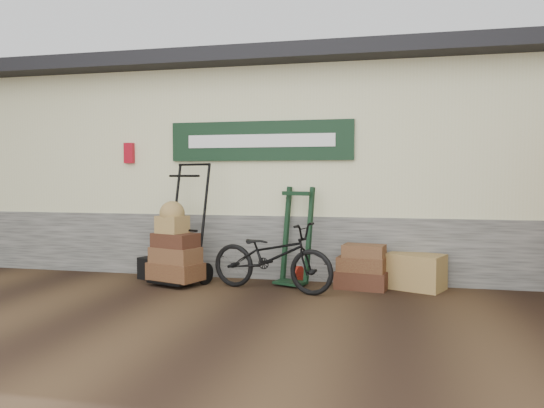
# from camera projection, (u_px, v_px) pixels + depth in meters

# --- Properties ---
(ground) EXTENTS (80.00, 80.00, 0.00)m
(ground) POSITION_uv_depth(u_px,v_px,m) (265.00, 295.00, 6.48)
(ground) COLOR black
(ground) RESTS_ON ground
(station_building) EXTENTS (14.40, 4.10, 3.20)m
(station_building) POSITION_uv_depth(u_px,v_px,m) (302.00, 167.00, 9.06)
(station_building) COLOR #4C4C47
(station_building) RESTS_ON ground
(porter_trolley) EXTENTS (0.99, 0.86, 1.67)m
(porter_trolley) POSITION_uv_depth(u_px,v_px,m) (185.00, 222.00, 7.21)
(porter_trolley) COLOR black
(porter_trolley) RESTS_ON ground
(green_barrow) EXTENTS (0.59, 0.54, 1.31)m
(green_barrow) POSITION_uv_depth(u_px,v_px,m) (296.00, 236.00, 7.12)
(green_barrow) COLOR black
(green_barrow) RESTS_ON ground
(suitcase_stack) EXTENTS (0.71, 0.51, 0.58)m
(suitcase_stack) POSITION_uv_depth(u_px,v_px,m) (362.00, 266.00, 6.87)
(suitcase_stack) COLOR #3E2013
(suitcase_stack) RESTS_ON ground
(wicker_hamper) EXTENTS (0.82, 0.69, 0.46)m
(wicker_hamper) POSITION_uv_depth(u_px,v_px,m) (415.00, 271.00, 6.84)
(wicker_hamper) COLOR olive
(wicker_hamper) RESTS_ON ground
(black_trunk) EXTENTS (0.39, 0.36, 0.31)m
(black_trunk) POSITION_uv_depth(u_px,v_px,m) (151.00, 268.00, 7.52)
(black_trunk) COLOR black
(black_trunk) RESTS_ON ground
(bicycle) EXTENTS (0.97, 1.77, 0.98)m
(bicycle) POSITION_uv_depth(u_px,v_px,m) (272.00, 253.00, 6.72)
(bicycle) COLOR black
(bicycle) RESTS_ON ground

